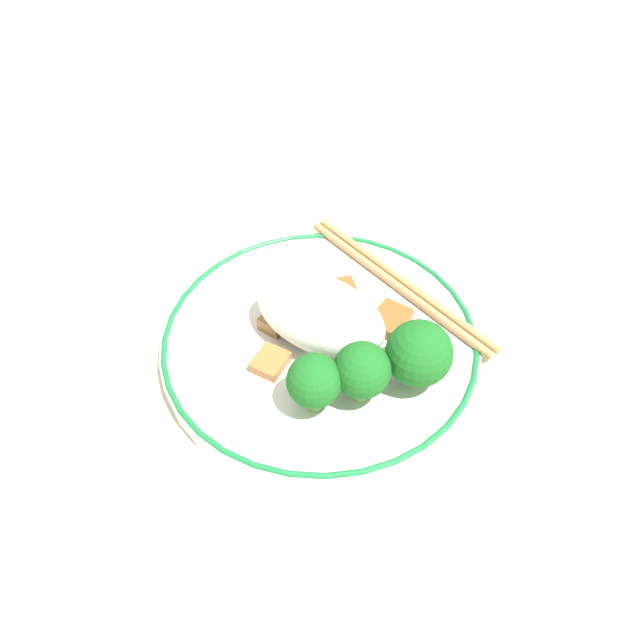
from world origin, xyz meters
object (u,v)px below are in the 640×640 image
at_px(chopsticks, 399,282).
at_px(broccoli_back_center, 362,371).
at_px(plate, 320,341).
at_px(broccoli_back_right, 419,354).
at_px(broccoli_back_left, 314,381).

bearing_deg(chopsticks, broccoli_back_center, -76.05).
xyz_separation_m(broccoli_back_center, chopsticks, (-0.03, 0.12, -0.03)).
bearing_deg(broccoli_back_center, chopsticks, 103.95).
distance_m(plate, broccoli_back_right, 0.10).
xyz_separation_m(plate, broccoli_back_right, (0.09, -0.00, 0.04)).
bearing_deg(plate, broccoli_back_left, -61.41).
distance_m(plate, broccoli_back_center, 0.08).
height_order(broccoli_back_right, chopsticks, broccoli_back_right).
bearing_deg(broccoli_back_left, broccoli_back_right, 48.67).
distance_m(broccoli_back_center, broccoli_back_right, 0.05).
bearing_deg(broccoli_back_right, broccoli_back_left, -131.33).
height_order(broccoli_back_center, broccoli_back_right, broccoli_back_right).
height_order(broccoli_back_center, chopsticks, broccoli_back_center).
xyz_separation_m(broccoli_back_left, broccoli_back_center, (0.03, 0.03, 0.00)).
relative_size(broccoli_back_center, chopsticks, 0.25).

